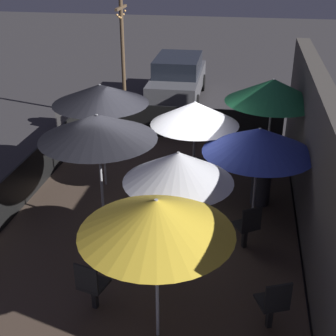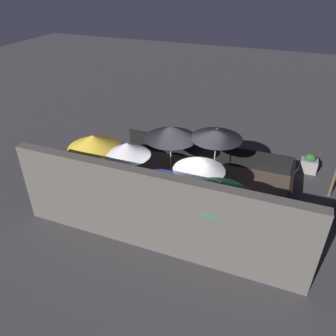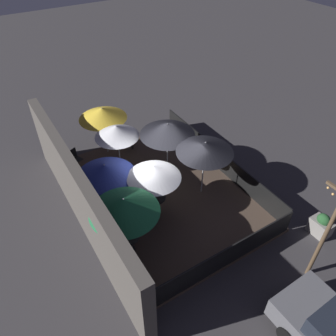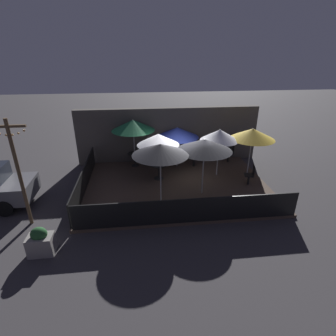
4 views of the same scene
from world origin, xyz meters
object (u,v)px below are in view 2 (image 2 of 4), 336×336
at_px(patio_umbrella_0, 219,189).
at_px(patio_umbrella_6, 217,133).
at_px(patio_umbrella_4, 127,149).
at_px(patio_chair_1, 118,163).
at_px(patio_chair_0, 136,203).
at_px(patio_chair_2, 83,197).
at_px(dining_table_0, 215,230).
at_px(planter_box, 309,164).
at_px(patio_umbrella_5, 93,141).
at_px(patio_umbrella_1, 199,164).
at_px(patio_umbrella_3, 157,180).
at_px(dining_table_1, 197,195).
at_px(patio_umbrella_2, 171,133).
at_px(patron_0, 179,218).

distance_m(patio_umbrella_0, patio_umbrella_6, 3.88).
bearing_deg(patio_umbrella_4, patio_umbrella_0, 158.38).
bearing_deg(patio_chair_1, patio_chair_0, -33.66).
bearing_deg(patio_umbrella_0, patio_chair_2, 0.18).
relative_size(patio_umbrella_6, patio_chair_0, 2.61).
xyz_separation_m(patio_umbrella_0, patio_chair_2, (5.11, 0.02, -1.68)).
bearing_deg(dining_table_0, patio_umbrella_4, -21.62).
height_order(patio_chair_0, planter_box, patio_chair_0).
xyz_separation_m(dining_table_0, planter_box, (-2.81, -6.13, -0.25)).
bearing_deg(patio_chair_0, patio_umbrella_5, 120.71).
bearing_deg(patio_umbrella_4, patio_umbrella_1, -178.49).
height_order(patio_umbrella_3, dining_table_1, patio_umbrella_3).
relative_size(patio_umbrella_4, patio_chair_0, 2.43).
distance_m(patio_umbrella_1, patio_umbrella_2, 2.35).
bearing_deg(patio_umbrella_0, patio_umbrella_4, -21.62).
xyz_separation_m(patio_umbrella_3, patio_chair_2, (2.93, 0.31, -1.32)).
relative_size(patio_umbrella_2, patio_chair_2, 2.57).
bearing_deg(patron_0, planter_box, 13.62).
relative_size(patron_0, planter_box, 1.36).
distance_m(patio_umbrella_2, patio_chair_0, 3.30).
xyz_separation_m(patio_umbrella_0, patio_umbrella_3, (2.18, -0.29, -0.35)).
height_order(patio_umbrella_3, patio_umbrella_6, patio_umbrella_6).
distance_m(patio_umbrella_3, dining_table_1, 2.13).
bearing_deg(patio_umbrella_0, patio_umbrella_2, -48.97).
bearing_deg(patio_umbrella_1, dining_table_1, 180.00).
xyz_separation_m(patio_umbrella_3, patio_umbrella_6, (-1.15, -3.45, 0.39)).
distance_m(patio_umbrella_1, patio_umbrella_3, 1.72).
height_order(patio_umbrella_0, patio_chair_0, patio_umbrella_0).
distance_m(patio_umbrella_6, dining_table_1, 2.67).
distance_m(patio_umbrella_2, patio_chair_1, 2.91).
bearing_deg(dining_table_0, patio_chair_0, -7.17).
xyz_separation_m(patio_umbrella_6, dining_table_0, (-1.03, 3.74, -1.68)).
relative_size(patio_umbrella_0, patio_umbrella_5, 1.07).
xyz_separation_m(patio_umbrella_0, patio_umbrella_5, (5.49, -1.62, -0.15)).
bearing_deg(patio_umbrella_0, dining_table_0, 180.00).
xyz_separation_m(patio_umbrella_0, dining_table_0, (-0.00, 0.00, -1.64)).
bearing_deg(planter_box, patio_chair_1, 23.22).
distance_m(patio_umbrella_0, patron_0, 2.10).
height_order(patio_umbrella_1, patio_chair_0, patio_umbrella_1).
distance_m(patio_umbrella_3, patio_chair_1, 4.06).
xyz_separation_m(patio_umbrella_0, planter_box, (-2.81, -6.13, -1.89)).
height_order(patio_umbrella_4, dining_table_1, patio_umbrella_4).
distance_m(dining_table_1, patio_chair_2, 4.33).
xyz_separation_m(patio_umbrella_6, dining_table_1, (0.08, 2.10, -1.65)).
relative_size(patio_umbrella_0, patio_chair_0, 2.63).
relative_size(patio_chair_1, patron_0, 0.73).
relative_size(patio_umbrella_0, patio_chair_2, 2.63).
xyz_separation_m(patio_chair_0, patron_0, (-1.79, 0.26, 0.04)).
relative_size(patio_umbrella_0, dining_table_0, 3.43).
bearing_deg(patio_umbrella_5, planter_box, -151.47).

